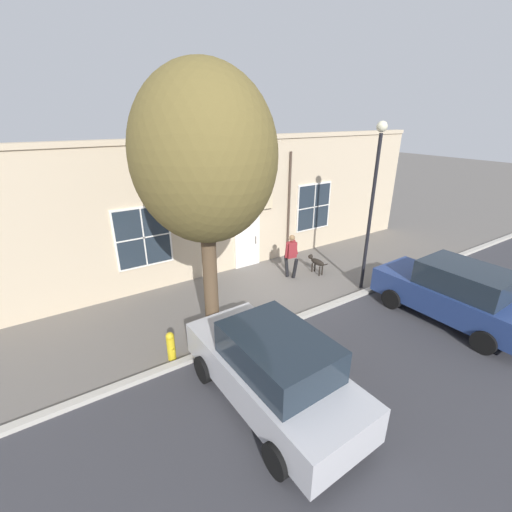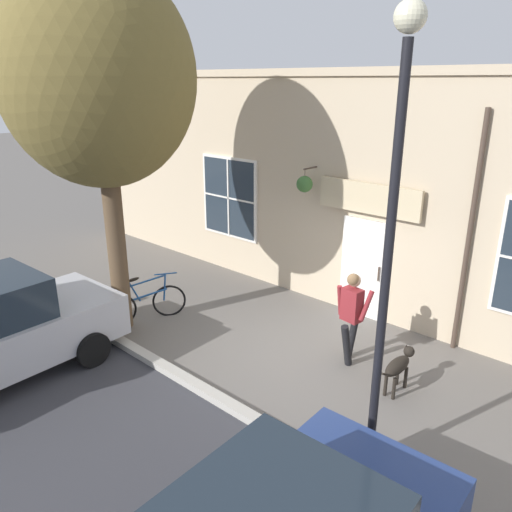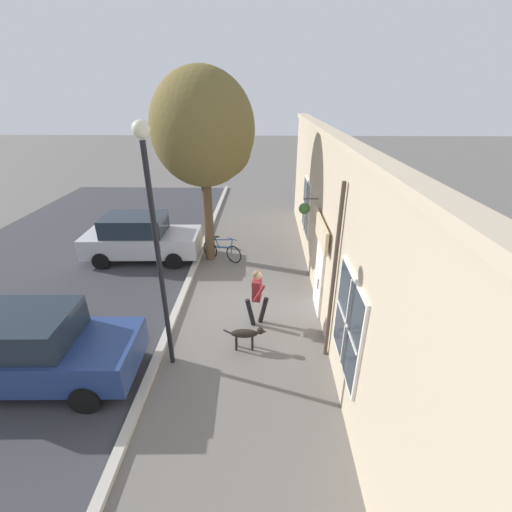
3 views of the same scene
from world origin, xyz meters
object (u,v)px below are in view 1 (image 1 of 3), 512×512
street_tree_by_curb (202,162)px  street_lamp (374,188)px  pedestrian_walking (291,252)px  leaning_bicycle (209,318)px  dog_on_leash (316,262)px  parked_car_nearest_curb (272,369)px  fire_hydrant (171,346)px  parked_car_mid_block (456,293)px

street_tree_by_curb → street_lamp: street_tree_by_curb is taller
pedestrian_walking → leaning_bicycle: pedestrian_walking is taller
dog_on_leash → street_lamp: bearing=16.2°
pedestrian_walking → dog_on_leash: 1.21m
street_lamp → pedestrian_walking: bearing=-141.9°
parked_car_nearest_curb → street_lamp: street_lamp is taller
fire_hydrant → parked_car_nearest_curb: bearing=27.3°
street_tree_by_curb → dog_on_leash: bearing=106.8°
pedestrian_walking → parked_car_mid_block: 5.29m
parked_car_nearest_curb → parked_car_mid_block: bearing=87.5°
leaning_bicycle → parked_car_mid_block: parked_car_mid_block is taller
dog_on_leash → street_tree_by_curb: street_tree_by_curb is taller
leaning_bicycle → parked_car_nearest_curb: bearing=-1.0°
street_tree_by_curb → parked_car_mid_block: street_tree_by_curb is taller
pedestrian_walking → parked_car_nearest_curb: 6.09m
pedestrian_walking → street_lamp: bearing=38.1°
street_tree_by_curb → parked_car_nearest_curb: 4.66m
parked_car_nearest_curb → street_lamp: size_ratio=0.80×
street_tree_by_curb → fire_hydrant: 4.44m
leaning_bicycle → street_lamp: street_lamp is taller
parked_car_mid_block → street_lamp: size_ratio=0.80×
dog_on_leash → street_tree_by_curb: 6.85m
fire_hydrant → street_lamp: bearing=90.4°
street_tree_by_curb → parked_car_nearest_curb: street_tree_by_curb is taller
leaning_bicycle → street_lamp: (0.56, 5.59, 3.13)m
dog_on_leash → parked_car_nearest_curb: 6.70m
pedestrian_walking → dog_on_leash: size_ratio=1.55×
fire_hydrant → parked_car_mid_block: bearing=69.9°
leaning_bicycle → fire_hydrant: 1.46m
pedestrian_walking → parked_car_nearest_curb: (4.53, -4.07, -0.12)m
parked_car_nearest_curb → parked_car_mid_block: (0.28, 6.26, 0.00)m
leaning_bicycle → parked_car_nearest_curb: (3.09, -0.05, 0.50)m
parked_car_mid_block → pedestrian_walking: bearing=-155.5°
dog_on_leash → street_lamp: size_ratio=0.20×
pedestrian_walking → fire_hydrant: pedestrian_walking is taller
dog_on_leash → parked_car_mid_block: parked_car_mid_block is taller
leaning_bicycle → street_lamp: size_ratio=0.29×
parked_car_mid_block → street_tree_by_curb: bearing=-115.5°
pedestrian_walking → parked_car_nearest_curb: parked_car_nearest_curb is taller
street_tree_by_curb → leaning_bicycle: bearing=163.7°
street_tree_by_curb → street_lamp: (0.20, 5.69, -1.14)m
parked_car_nearest_curb → street_tree_by_curb: bearing=-178.9°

